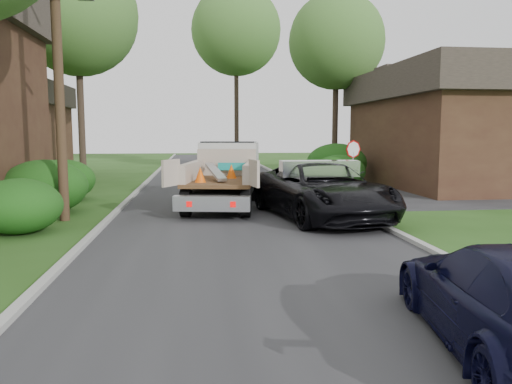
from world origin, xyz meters
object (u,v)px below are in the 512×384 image
Objects in this scene: house_right at (466,126)px; tree_center_far at (236,31)px; flatbed_truck at (226,170)px; utility_pole at (58,54)px; tree_left_far at (77,15)px; tree_right_far at (337,42)px; black_pickup at (322,190)px; stop_sign at (353,157)px; house_left_far at (1,129)px.

tree_center_far is at bearing 124.51° from house_right.
flatbed_truck is (-2.17, -21.83, -9.65)m from tree_center_far.
utility_pole is 7.29m from flatbed_truck.
tree_left_far is at bearing 139.67° from flatbed_truck.
house_right is at bearing -55.49° from tree_center_far.
house_right is at bearing -8.33° from tree_left_far.
house_right is at bearing -47.49° from tree_right_far.
tree_left_far is at bearing 119.61° from black_pickup.
tree_center_far is (7.48, 25.02, 5.81)m from utility_pole.
black_pickup is at bearing -88.35° from tree_center_far.
tree_left_far reaches higher than tree_right_far.
stop_sign is 0.20× the size of tree_left_far.
tree_center_far is 23.97m from flatbed_truck.
utility_pole is (-10.68, -4.02, 3.40)m from stop_sign.
stop_sign is at bearing 18.80° from flatbed_truck.
utility_pole reaches higher than flatbed_truck.
utility_pole is at bearing -80.46° from tree_left_far.
house_left_far is 19.16m from tree_center_far.
tree_left_far is 1.86× the size of black_pickup.
utility_pole reaches higher than stop_sign.
flatbed_truck is at bearing -122.94° from tree_right_far.
stop_sign is at bearing 51.60° from black_pickup.
tree_center_far is (15.50, 8.00, 7.93)m from house_left_far.
house_left_far is (-18.70, 13.00, 1.27)m from stop_sign.
house_left_far is at bearing 143.92° from flatbed_truck.
stop_sign is at bearing -32.21° from tree_left_far.
black_pickup is at bearing -118.70° from stop_sign.
black_pickup is at bearing -47.15° from house_left_far.
stop_sign is 5.20m from black_pickup.
house_right reaches higher than black_pickup.
black_pickup is (2.90, -3.67, -0.42)m from flatbed_truck.
house_left_far reaches higher than stop_sign.
tree_left_far is 0.84× the size of tree_center_far.
tree_center_far is 2.23× the size of black_pickup.
flatbed_truck is (-7.67, -11.83, -7.15)m from tree_right_far.
flatbed_truck is at bearing 30.94° from utility_pole.
tree_right_far is 11.68m from tree_center_far.
tree_center_far reaches higher than tree_left_far.
tree_center_far is at bearing 81.95° from black_pickup.
house_right is (26.50, -8.00, 0.11)m from house_left_far.
utility_pole reaches higher than house_right.
house_right is 9.72m from tree_right_far.
flatbed_truck is (5.31, 3.19, -3.85)m from utility_pole.
stop_sign is 0.38× the size of black_pickup.
stop_sign is 13.08m from tree_right_far.
tree_left_far reaches higher than utility_pole.
tree_center_far reaches higher than tree_right_far.
tree_left_far is at bearing -126.16° from tree_center_far.
stop_sign reaches higher than flatbed_truck.
stop_sign is 0.22× the size of tree_right_far.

